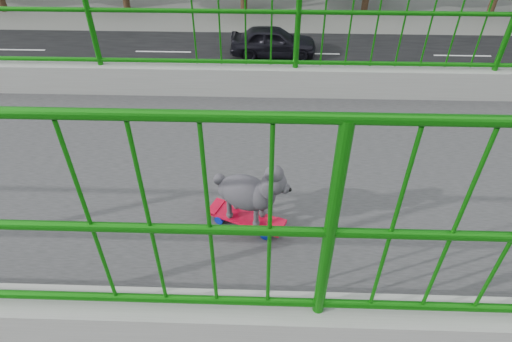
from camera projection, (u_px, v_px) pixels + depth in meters
The scene contains 8 objects.
road at pixel (321, 111), 17.83m from camera, with size 18.00×90.00×0.02m, color black.
footbridge at pixel (479, 312), 4.43m from camera, with size 3.00×24.00×7.00m.
skateboard at pixel (246, 218), 2.93m from camera, with size 0.36×0.57×0.07m.
poodle at pixel (250, 191), 2.75m from camera, with size 0.35×0.51×0.46m.
car_0 at pixel (431, 218), 11.88m from camera, with size 1.63×4.04×1.38m, color #96969B.
car_4 at pixel (273, 41), 21.95m from camera, with size 1.80×4.47×1.52m, color black.
car_5 at pixel (205, 212), 12.02m from camera, with size 1.55×4.44×1.46m, color #96969B.
car_6 at pixel (268, 150), 14.51m from camera, with size 2.22×4.82×1.34m, color black.
Camera 1 is at (2.61, -2.27, 9.14)m, focal length 29.50 mm.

